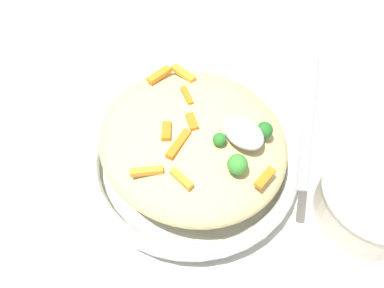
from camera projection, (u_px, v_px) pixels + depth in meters
The scene contains 17 objects.
ground_plane at pixel (192, 171), 0.57m from camera, with size 2.40×2.40×0.00m, color beige.
serving_bowl at pixel (192, 161), 0.55m from camera, with size 0.29×0.29×0.04m.
pasta_mound at pixel (192, 140), 0.51m from camera, with size 0.25×0.23×0.07m, color #D1BA7A.
carrot_piece_0 at pixel (179, 144), 0.46m from camera, with size 0.04×0.01×0.01m, color orange.
carrot_piece_1 at pixel (166, 131), 0.47m from camera, with size 0.03×0.01×0.01m, color orange.
carrot_piece_2 at pixel (159, 75), 0.53m from camera, with size 0.04×0.01×0.01m, color orange.
carrot_piece_3 at pixel (183, 73), 0.54m from camera, with size 0.04×0.01×0.01m, color orange.
carrot_piece_4 at pixel (190, 120), 0.48m from camera, with size 0.02×0.01×0.01m, color orange.
carrot_piece_5 at pixel (265, 178), 0.44m from camera, with size 0.03×0.01×0.01m, color orange.
carrot_piece_6 at pixel (187, 96), 0.51m from camera, with size 0.03×0.01×0.01m, color orange.
carrot_piece_7 at pixel (147, 171), 0.44m from camera, with size 0.04×0.01×0.01m, color orange.
carrot_piece_8 at pixel (182, 179), 0.44m from camera, with size 0.03×0.01×0.01m, color orange.
broccoli_floret_0 at pixel (219, 140), 0.46m from camera, with size 0.02×0.02×0.02m.
broccoli_floret_1 at pixel (264, 130), 0.47m from camera, with size 0.02×0.02×0.02m.
broccoli_floret_2 at pixel (234, 167), 0.43m from camera, with size 0.02×0.02×0.03m.
serving_spoon at pixel (265, 129), 0.45m from camera, with size 0.13×0.12×0.08m.
companion_bowl at pixel (374, 199), 0.50m from camera, with size 0.14×0.14×0.06m.
Camera 1 is at (-0.24, 0.19, 0.48)m, focal length 36.83 mm.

